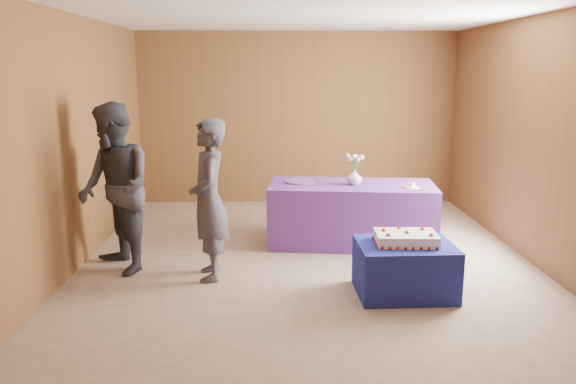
{
  "coord_description": "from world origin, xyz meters",
  "views": [
    {
      "loc": [
        -0.37,
        -5.96,
        2.12
      ],
      "look_at": [
        -0.22,
        0.1,
        0.79
      ],
      "focal_mm": 35.0,
      "sensor_mm": 36.0,
      "label": 1
    }
  ],
  "objects_px": {
    "sheet_cake": "(406,238)",
    "guest_right": "(115,189)",
    "cake_table": "(405,269)",
    "vase": "(354,177)",
    "guest_left": "(209,200)",
    "serving_table": "(351,214)"
  },
  "relations": [
    {
      "from": "sheet_cake",
      "to": "guest_right",
      "type": "relative_size",
      "value": 0.34
    },
    {
      "from": "serving_table",
      "to": "guest_left",
      "type": "height_order",
      "value": "guest_left"
    },
    {
      "from": "cake_table",
      "to": "guest_right",
      "type": "height_order",
      "value": "guest_right"
    },
    {
      "from": "guest_left",
      "to": "guest_right",
      "type": "height_order",
      "value": "guest_right"
    },
    {
      "from": "guest_left",
      "to": "serving_table",
      "type": "bearing_deg",
      "value": 116.11
    },
    {
      "from": "serving_table",
      "to": "cake_table",
      "type": "bearing_deg",
      "value": -73.87
    },
    {
      "from": "cake_table",
      "to": "sheet_cake",
      "type": "distance_m",
      "value": 0.3
    },
    {
      "from": "sheet_cake",
      "to": "guest_left",
      "type": "relative_size",
      "value": 0.37
    },
    {
      "from": "serving_table",
      "to": "guest_left",
      "type": "xyz_separation_m",
      "value": [
        -1.61,
        -1.14,
        0.45
      ]
    },
    {
      "from": "cake_table",
      "to": "sheet_cake",
      "type": "xyz_separation_m",
      "value": [
        0.0,
        0.01,
        0.3
      ]
    },
    {
      "from": "serving_table",
      "to": "guest_right",
      "type": "bearing_deg",
      "value": -154.92
    },
    {
      "from": "cake_table",
      "to": "guest_left",
      "type": "relative_size",
      "value": 0.55
    },
    {
      "from": "cake_table",
      "to": "guest_right",
      "type": "xyz_separation_m",
      "value": [
        -2.9,
        0.7,
        0.65
      ]
    },
    {
      "from": "guest_left",
      "to": "sheet_cake",
      "type": "bearing_deg",
      "value": 67.24
    },
    {
      "from": "sheet_cake",
      "to": "guest_right",
      "type": "distance_m",
      "value": 3.01
    },
    {
      "from": "serving_table",
      "to": "sheet_cake",
      "type": "xyz_separation_m",
      "value": [
        0.3,
        -1.6,
        0.18
      ]
    },
    {
      "from": "serving_table",
      "to": "sheet_cake",
      "type": "distance_m",
      "value": 1.64
    },
    {
      "from": "guest_left",
      "to": "vase",
      "type": "bearing_deg",
      "value": 114.83
    },
    {
      "from": "guest_right",
      "to": "guest_left",
      "type": "bearing_deg",
      "value": 42.15
    },
    {
      "from": "vase",
      "to": "guest_left",
      "type": "xyz_separation_m",
      "value": [
        -1.63,
        -1.1,
        -0.02
      ]
    },
    {
      "from": "guest_left",
      "to": "guest_right",
      "type": "relative_size",
      "value": 0.92
    },
    {
      "from": "serving_table",
      "to": "guest_left",
      "type": "distance_m",
      "value": 2.02
    }
  ]
}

